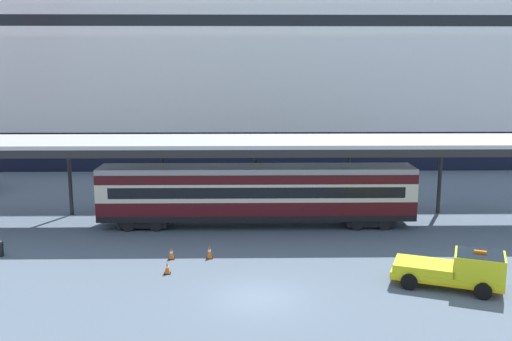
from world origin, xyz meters
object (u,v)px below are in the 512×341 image
at_px(cruise_ship, 283,36).
at_px(train_carriage, 257,193).
at_px(traffic_cone_near, 171,253).
at_px(service_truck, 458,269).
at_px(traffic_cone_far, 167,268).
at_px(traffic_cone_mid, 210,252).

bearing_deg(cruise_ship, train_carriage, -96.25).
distance_m(train_carriage, traffic_cone_near, 8.46).
height_order(service_truck, traffic_cone_far, service_truck).
xyz_separation_m(train_carriage, traffic_cone_mid, (-2.78, -6.52, -1.91)).
bearing_deg(train_carriage, traffic_cone_mid, -113.07).
relative_size(cruise_ship, traffic_cone_far, 263.56).
xyz_separation_m(cruise_ship, traffic_cone_mid, (-6.69, -42.21, -13.96)).
distance_m(traffic_cone_mid, traffic_cone_far, 3.14).
distance_m(train_carriage, service_truck, 14.72).
bearing_deg(traffic_cone_far, traffic_cone_mid, 48.97).
distance_m(service_truck, traffic_cone_far, 14.60).
relative_size(traffic_cone_near, traffic_cone_mid, 0.85).
height_order(cruise_ship, traffic_cone_near, cruise_ship).
distance_m(service_truck, traffic_cone_mid, 13.19).
height_order(traffic_cone_near, traffic_cone_mid, traffic_cone_mid).
bearing_deg(train_carriage, service_truck, -49.18).
distance_m(train_carriage, traffic_cone_far, 10.31).
height_order(cruise_ship, traffic_cone_far, cruise_ship).
bearing_deg(traffic_cone_far, service_truck, -8.73).
bearing_deg(traffic_cone_mid, service_truck, -20.33).
bearing_deg(service_truck, traffic_cone_near, 162.75).
bearing_deg(service_truck, cruise_ship, 96.91).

